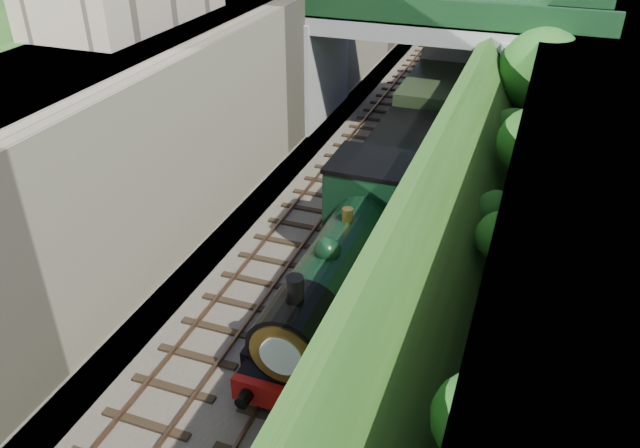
% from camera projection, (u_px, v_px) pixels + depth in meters
% --- Properties ---
extents(trackbed, '(10.00, 90.00, 0.20)m').
position_uv_depth(trackbed, '(397.00, 158.00, 29.72)').
color(trackbed, '#473F38').
rests_on(trackbed, ground).
extents(retaining_wall, '(1.00, 90.00, 7.00)m').
position_uv_depth(retaining_wall, '(288.00, 76.00, 29.60)').
color(retaining_wall, '#756B56').
rests_on(retaining_wall, ground).
extents(street_plateau_left, '(6.00, 90.00, 7.00)m').
position_uv_depth(street_plateau_left, '(223.00, 69.00, 30.63)').
color(street_plateau_left, '#262628').
rests_on(street_plateau_left, ground).
extents(street_plateau_right, '(8.00, 90.00, 6.25)m').
position_uv_depth(street_plateau_right, '(629.00, 124.00, 25.37)').
color(street_plateau_right, '#262628').
rests_on(street_plateau_right, ground).
extents(embankment_slope, '(4.42, 90.00, 6.36)m').
position_uv_depth(embankment_slope, '(505.00, 148.00, 24.39)').
color(embankment_slope, '#1E4714').
rests_on(embankment_slope, ground).
extents(track_left, '(2.50, 90.00, 0.20)m').
position_uv_depth(track_left, '(357.00, 150.00, 30.23)').
color(track_left, black).
rests_on(track_left, trackbed).
extents(track_right, '(2.50, 90.00, 0.20)m').
position_uv_depth(track_right, '(422.00, 159.00, 29.29)').
color(track_right, black).
rests_on(track_right, trackbed).
extents(road_bridge, '(16.00, 6.40, 7.25)m').
position_uv_depth(road_bridge, '(440.00, 55.00, 30.63)').
color(road_bridge, gray).
rests_on(road_bridge, ground).
extents(tree, '(3.60, 3.80, 6.60)m').
position_uv_depth(tree, '(544.00, 74.00, 26.13)').
color(tree, black).
rests_on(tree, ground).
extents(locomotive, '(3.10, 10.22, 3.83)m').
position_uv_depth(locomotive, '(345.00, 263.00, 18.99)').
color(locomotive, black).
rests_on(locomotive, trackbed).
extents(tender, '(2.70, 6.00, 3.05)m').
position_uv_depth(tender, '(402.00, 171.00, 25.07)').
color(tender, black).
rests_on(tender, trackbed).
extents(coach_front, '(2.90, 18.00, 3.70)m').
position_uv_depth(coach_front, '(455.00, 72.00, 35.01)').
color(coach_front, black).
rests_on(coach_front, trackbed).
extents(coach_middle, '(2.90, 18.00, 3.70)m').
position_uv_depth(coach_middle, '(495.00, 6.00, 50.17)').
color(coach_middle, black).
rests_on(coach_middle, trackbed).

